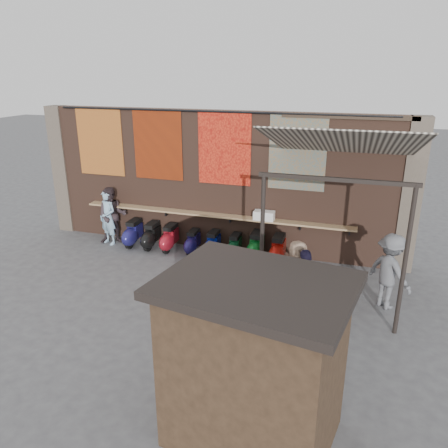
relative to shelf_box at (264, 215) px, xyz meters
The scene contains 33 objects.
ground 3.02m from the shelf_box, 123.23° to the right, with size 70.00×70.00×0.00m, color #474749.
brick_wall 1.73m from the shelf_box, 165.13° to the left, with size 10.00×0.40×4.00m, color brown.
pier_left 6.76m from the shelf_box, behind, with size 0.50×0.50×4.00m, color #4C4238.
pier_right 3.79m from the shelf_box, ahead, with size 0.50×0.50×4.00m, color #4C4238.
eating_counter 1.51m from the shelf_box, behind, with size 8.00×0.32×0.05m, color #9E7A51.
shelf_box is the anchor object (origin of this frame).
tapestry_redgold 5.40m from the shelf_box, behind, with size 1.50×0.02×2.00m, color maroon.
tapestry_sun 3.66m from the shelf_box, behind, with size 1.50×0.02×2.00m, color red.
tapestry_orange 2.13m from the shelf_box, behind, with size 1.50×0.02×2.00m, color red.
tapestry_multi 1.93m from the shelf_box, 12.78° to the left, with size 1.50×0.02×2.00m, color #21637B.
hang_rail 3.12m from the shelf_box, behind, with size 0.06×0.06×9.50m, color black.
scooter_stool_0 4.03m from the shelf_box, behind, with size 0.37×0.82×0.78m, color navy, non-canonical shape.
scooter_stool_1 3.44m from the shelf_box, behind, with size 0.36×0.81×0.77m, color black, non-canonical shape.
scooter_stool_2 2.88m from the shelf_box, behind, with size 0.36×0.80×0.76m, color maroon, non-canonical shape.
scooter_stool_3 2.22m from the shelf_box, behind, with size 0.32×0.72×0.68m, color #1C154F, non-canonical shape.
scooter_stool_4 1.68m from the shelf_box, 166.05° to the right, with size 0.34×0.76×0.72m, color navy, non-canonical shape.
scooter_stool_5 1.21m from the shelf_box, 160.04° to the right, with size 0.32×0.72×0.68m, color #0D4324, non-canonical shape.
scooter_stool_6 0.90m from the shelf_box, 114.11° to the right, with size 0.39×0.86×0.82m, color #0D5D20, non-canonical shape.
scooter_stool_7 1.04m from the shelf_box, 35.56° to the right, with size 0.38×0.85×0.81m, color #97110B, non-canonical shape.
diner_left 4.74m from the shelf_box, behind, with size 0.61×0.40×1.68m, color #8FB5D0.
diner_right 4.63m from the shelf_box, behind, with size 0.85×0.66×1.75m, color #312629.
shopper_navy 3.29m from the shelf_box, 61.98° to the right, with size 0.92×0.38×1.57m, color black.
shopper_grey 3.75m from the shelf_box, 29.64° to the right, with size 1.12×0.64×1.73m, color slate.
shopper_tan 2.64m from the shelf_box, 60.71° to the right, with size 0.73×0.48×1.50m, color #95765F.
market_stall 6.43m from the shelf_box, 78.52° to the right, with size 2.18×1.64×2.37m, color black.
stall_roof 6.54m from the shelf_box, 78.52° to the right, with size 2.45×1.88×0.12m, color black.
stall_sign 5.67m from the shelf_box, 75.42° to the right, with size 1.20×0.04×0.50m, color gold.
stall_shelf 5.66m from the shelf_box, 75.42° to the right, with size 1.81×0.10×0.06m, color #473321.
awning_canvas 3.35m from the shelf_box, 35.08° to the right, with size 3.20×3.40×0.03m, color beige.
awning_ledger 3.36m from the shelf_box, ahead, with size 3.30×0.08×0.12m, color #33261C.
awning_header 3.97m from the shelf_box, 55.50° to the right, with size 3.00×0.08×0.08m, color black.
awning_post_left 2.98m from the shelf_box, 78.44° to the right, with size 0.09×0.09×3.10m, color black.
awning_post_right 4.47m from the shelf_box, 40.52° to the right, with size 0.09×0.09×3.10m, color black.
Camera 1 is at (3.90, -8.90, 5.03)m, focal length 35.00 mm.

